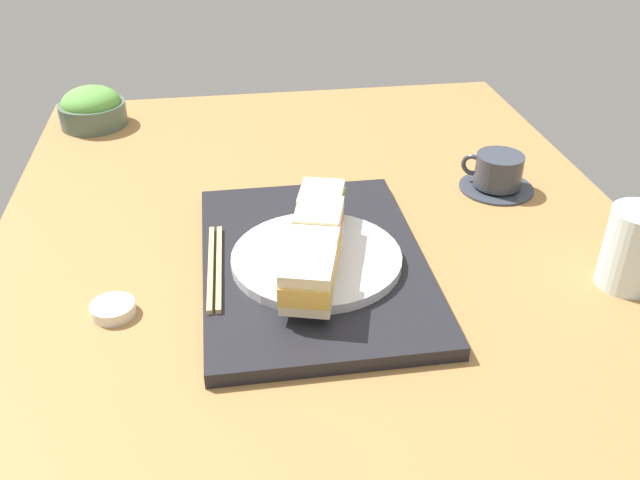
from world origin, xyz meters
TOP-DOWN VIEW (x-y plane):
  - ground_plane at (0.00, 0.00)cm, footprint 140.00×100.00cm
  - serving_tray at (3.07, -2.43)cm, footprint 44.27×30.96cm
  - sandwich_plate at (4.72, -2.18)cm, footprint 23.66×23.66cm
  - sandwich_nearmost at (-5.20, 0.32)cm, footprint 9.46×8.62cm
  - sandwich_inner_near at (1.42, -1.35)cm, footprint 9.53×8.31cm
  - sandwich_inner_far at (8.03, -3.02)cm, footprint 9.57×8.63cm
  - sandwich_farmost at (14.64, -4.68)cm, footprint 9.77×8.37cm
  - salad_bowl at (-56.25, -39.92)cm, footprint 13.49×13.49cm
  - chopsticks_pair at (4.07, -16.20)cm, footprint 20.43×2.50cm
  - coffee_cup at (-16.42, 32.24)cm, footprint 12.70×12.70cm
  - drinking_glass at (13.14, 39.44)cm, footprint 7.78×7.78cm
  - small_sauce_dish at (9.57, -29.51)cm, footprint 5.73×5.73cm

SIDE VIEW (x-z plane):
  - ground_plane at x=0.00cm, z-range -3.00..0.00cm
  - small_sauce_dish at x=9.57cm, z-range 0.00..1.59cm
  - serving_tray at x=3.07cm, z-range 0.00..2.02cm
  - chopsticks_pair at x=4.07cm, z-range 2.02..2.72cm
  - sandwich_plate at x=4.72cm, z-range 2.02..3.43cm
  - coffee_cup at x=-16.42cm, z-range -0.29..6.07cm
  - salad_bowl at x=-56.25cm, z-range -0.40..7.67cm
  - drinking_glass at x=13.14cm, z-range 0.00..11.46cm
  - sandwich_nearmost at x=-5.20cm, z-range 3.43..8.19cm
  - sandwich_inner_far at x=8.03cm, z-range 3.43..8.42cm
  - sandwich_inner_near at x=1.42cm, z-range 3.43..8.88cm
  - sandwich_farmost at x=14.64cm, z-range 3.43..9.15cm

